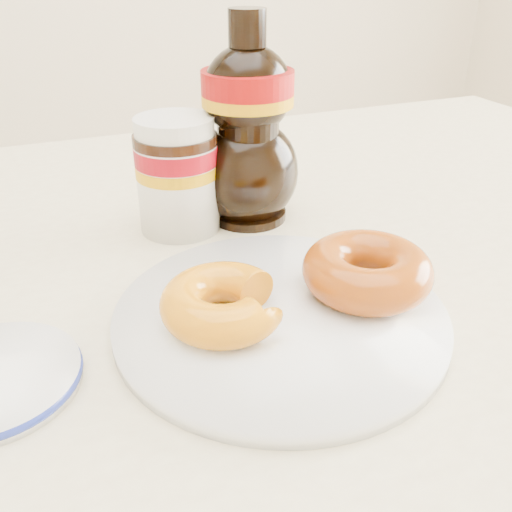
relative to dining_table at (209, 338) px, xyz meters
name	(u,v)px	position (x,y,z in m)	size (l,w,h in m)	color
dining_table	(209,338)	(0.00, 0.00, 0.00)	(1.40, 0.90, 0.75)	beige
plate	(280,316)	(0.03, -0.11, 0.09)	(0.26, 0.26, 0.01)	white
donut_bitten	(223,303)	(-0.02, -0.11, 0.11)	(0.09, 0.09, 0.03)	orange
donut_whole	(367,271)	(0.10, -0.11, 0.11)	(0.10, 0.10, 0.04)	#964509
nutella_jar	(177,171)	(0.00, 0.09, 0.15)	(0.08, 0.08, 0.12)	white
syrup_bottle	(248,122)	(0.08, 0.08, 0.19)	(0.11, 0.09, 0.21)	black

